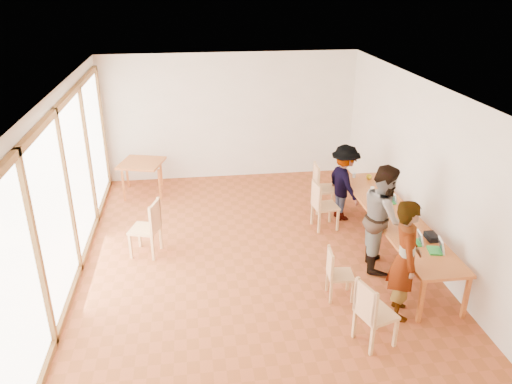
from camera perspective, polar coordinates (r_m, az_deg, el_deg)
The scene contains 25 objects.
ground at distance 8.91m, azimuth -0.46°, elevation -7.57°, with size 8.00×8.00×0.00m, color #A64E28.
wall_back at distance 12.01m, azimuth -2.93°, elevation 8.58°, with size 6.00×0.10×3.00m, color white.
wall_front at distance 4.83m, azimuth 5.78°, elevation -16.76°, with size 6.00×0.10×3.00m, color white.
wall_right at distance 9.08m, azimuth 18.66°, elevation 2.28°, with size 0.10×8.00×3.00m, color white.
window_wall at distance 8.42m, azimuth -20.90°, elevation 0.28°, with size 0.10×8.00×3.00m, color white.
ceiling at distance 7.78m, azimuth -0.53°, elevation 11.81°, with size 6.00×8.00×0.04m, color white.
communal_table at distance 9.08m, azimuth 15.50°, elevation -2.81°, with size 0.80×4.00×0.75m.
side_table at distance 11.52m, azimuth -12.94°, elevation 2.99°, with size 0.90×0.90×0.75m.
chair_near at distance 6.89m, azimuth 13.00°, elevation -12.75°, with size 0.57×0.57×0.52m.
chair_mid at distance 7.76m, azimuth 9.04°, elevation -8.67°, with size 0.42×0.42×0.44m.
chair_far at distance 9.73m, azimuth 7.42°, elevation -1.00°, with size 0.50×0.50×0.51m.
chair_empty at distance 10.46m, azimuth 7.43°, elevation 1.05°, with size 0.50×0.50×0.55m.
chair_spare at distance 8.93m, azimuth -12.03°, elevation -3.45°, with size 0.60×0.60×0.54m.
person_near at distance 7.42m, azimuth 16.67°, elevation -7.42°, with size 0.67×0.44×1.83m, color gray.
person_mid at distance 8.55m, azimuth 14.36°, elevation -2.81°, with size 0.89×0.69×1.83m, color gray.
person_far at distance 10.14m, azimuth 10.04°, elevation 1.06°, with size 1.01×0.58×1.57m, color gray.
laptop_near at distance 8.08m, azimuth 20.07°, elevation -6.04°, with size 0.27×0.29×0.22m.
laptop_mid at distance 8.22m, azimuth 17.95°, elevation -5.25°, with size 0.24×0.26×0.20m.
laptop_far at distance 9.52m, azimuth 15.26°, elevation -0.86°, with size 0.20×0.23×0.18m.
yellow_mug at distance 10.49m, azimuth 12.79°, elevation 1.67°, with size 0.11×0.11×0.09m, color yellow.
green_bottle at distance 9.02m, azimuth 17.48°, elevation -1.93°, with size 0.07×0.07×0.28m, color #186C33.
clear_glass at distance 10.53m, azimuth 11.15°, elevation 1.90°, with size 0.07×0.07×0.09m, color silver.
condiment_cup at distance 9.99m, azimuth 13.16°, elevation 0.40°, with size 0.08×0.08×0.06m, color white.
pink_phone at distance 9.21m, azimuth 12.85°, elevation -1.77°, with size 0.05×0.10×0.01m, color #E6518F.
black_pouch at distance 8.41m, azimuth 19.43°, elevation -4.84°, with size 0.16×0.26×0.09m, color black.
Camera 1 is at (-0.95, -7.56, 4.62)m, focal length 35.00 mm.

